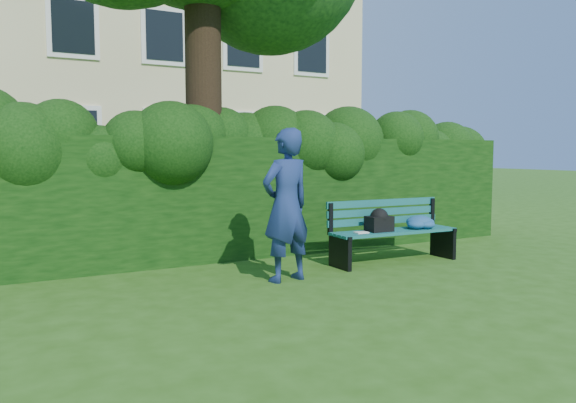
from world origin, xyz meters
TOP-DOWN VIEW (x-y plane):
  - ground at (0.00, 0.00)m, footprint 80.00×80.00m
  - apartment_building at (-0.00, 13.99)m, footprint 16.00×8.08m
  - hedge at (0.00, 2.20)m, footprint 10.00×1.00m
  - park_bench at (1.79, 0.59)m, footprint 1.94×0.62m
  - man_reading at (-0.20, 0.29)m, footprint 0.75×0.56m

SIDE VIEW (x-z plane):
  - ground at x=0.00m, z-range 0.00..0.00m
  - park_bench at x=1.79m, z-range 0.05..0.94m
  - hedge at x=0.00m, z-range 0.00..1.80m
  - man_reading at x=-0.20m, z-range 0.00..1.87m
  - apartment_building at x=0.00m, z-range 0.00..12.00m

